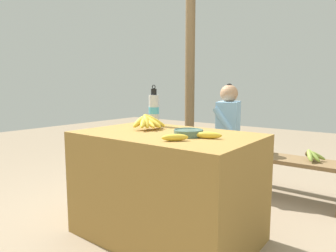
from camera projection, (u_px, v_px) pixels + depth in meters
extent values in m
plane|color=gray|center=(166.00, 235.00, 2.11)|extent=(12.00, 12.00, 0.00)
cube|color=olive|center=(166.00, 185.00, 2.06)|extent=(1.20, 0.77, 0.73)
sphere|color=#4C381E|center=(145.00, 120.00, 2.20)|extent=(0.05, 0.05, 0.05)
ellipsoid|color=gold|center=(140.00, 121.00, 2.15)|extent=(0.04, 0.15, 0.11)
ellipsoid|color=gold|center=(143.00, 122.00, 2.13)|extent=(0.14, 0.18, 0.10)
ellipsoid|color=gold|center=(146.00, 121.00, 2.14)|extent=(0.15, 0.13, 0.12)
ellipsoid|color=gold|center=(149.00, 122.00, 2.14)|extent=(0.18, 0.10, 0.09)
ellipsoid|color=gold|center=(152.00, 121.00, 2.16)|extent=(0.18, 0.04, 0.11)
ellipsoid|color=gold|center=(152.00, 122.00, 2.18)|extent=(0.16, 0.09, 0.10)
ellipsoid|color=gold|center=(154.00, 121.00, 2.20)|extent=(0.16, 0.15, 0.12)
ellipsoid|color=gold|center=(152.00, 120.00, 2.22)|extent=(0.11, 0.16, 0.12)
ellipsoid|color=gold|center=(152.00, 120.00, 2.23)|extent=(0.08, 0.17, 0.10)
cylinder|color=#4C6B5B|center=(188.00, 133.00, 1.88)|extent=(0.19, 0.19, 0.04)
torus|color=#4C6B5B|center=(188.00, 130.00, 1.88)|extent=(0.19, 0.19, 0.01)
cylinder|color=silver|center=(154.00, 110.00, 2.37)|extent=(0.08, 0.08, 0.25)
cylinder|color=#47A8D1|center=(154.00, 110.00, 2.37)|extent=(0.08, 0.08, 0.05)
cylinder|color=black|center=(154.00, 92.00, 2.35)|extent=(0.04, 0.04, 0.05)
torus|color=black|center=(154.00, 87.00, 2.35)|extent=(0.03, 0.01, 0.03)
ellipsoid|color=gold|center=(175.00, 137.00, 1.71)|extent=(0.14, 0.14, 0.04)
ellipsoid|color=gold|center=(208.00, 135.00, 1.79)|extent=(0.16, 0.10, 0.04)
cube|color=brown|center=(255.00, 155.00, 2.92)|extent=(1.73, 0.32, 0.04)
cube|color=brown|center=(183.00, 165.00, 3.31)|extent=(0.06, 0.06, 0.36)
cube|color=brown|center=(195.00, 161.00, 3.50)|extent=(0.06, 0.06, 0.36)
cylinder|color=#473828|center=(201.00, 169.00, 3.08)|extent=(0.09, 0.09, 0.40)
cylinder|color=#473828|center=(213.00, 150.00, 3.01)|extent=(0.31, 0.17, 0.09)
cylinder|color=#473828|center=(205.00, 165.00, 3.26)|extent=(0.09, 0.09, 0.40)
cylinder|color=#473828|center=(216.00, 147.00, 3.19)|extent=(0.31, 0.17, 0.09)
cube|color=#84B7E0|center=(228.00, 126.00, 3.02)|extent=(0.29, 0.38, 0.50)
cylinder|color=#84B7E0|center=(223.00, 120.00, 2.87)|extent=(0.21, 0.12, 0.25)
cylinder|color=#84B7E0|center=(228.00, 116.00, 3.17)|extent=(0.21, 0.12, 0.25)
sphere|color=tan|center=(229.00, 94.00, 2.98)|extent=(0.18, 0.18, 0.18)
sphere|color=black|center=(229.00, 87.00, 2.97)|extent=(0.07, 0.07, 0.07)
sphere|color=#4C381E|center=(308.00, 154.00, 2.62)|extent=(0.05, 0.05, 0.05)
ellipsoid|color=#8EA842|center=(310.00, 155.00, 2.57)|extent=(0.10, 0.14, 0.11)
ellipsoid|color=#8EA842|center=(314.00, 156.00, 2.57)|extent=(0.15, 0.10, 0.12)
ellipsoid|color=#8EA842|center=(316.00, 155.00, 2.61)|extent=(0.17, 0.10, 0.11)
ellipsoid|color=#8EA842|center=(311.00, 153.00, 2.67)|extent=(0.05, 0.17, 0.09)
cylinder|color=brown|center=(190.00, 60.00, 3.62)|extent=(0.12, 0.12, 2.73)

